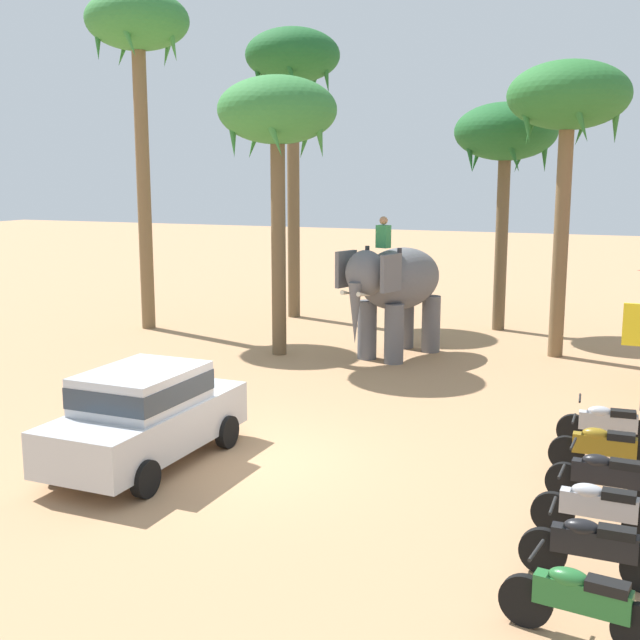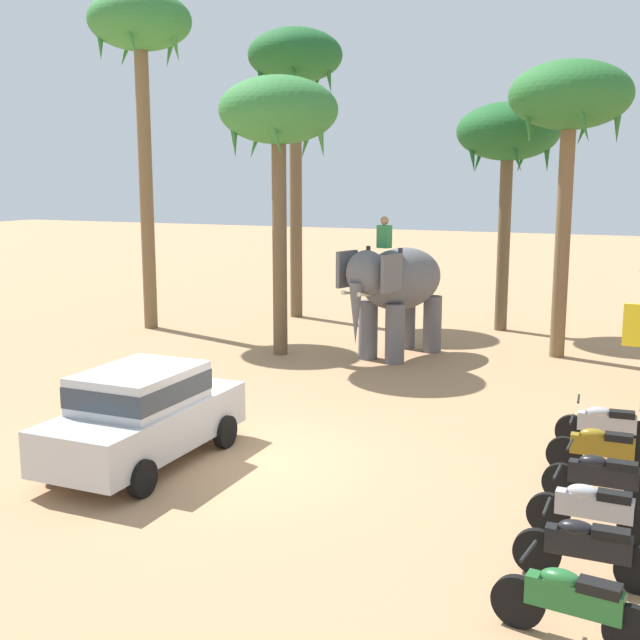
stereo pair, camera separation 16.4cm
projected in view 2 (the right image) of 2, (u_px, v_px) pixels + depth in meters
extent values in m
plane|color=tan|center=(228.00, 460.00, 14.22)|extent=(120.00, 120.00, 0.00)
cube|color=#B7BABF|center=(145.00, 425.00, 13.98)|extent=(1.73, 4.11, 0.76)
cube|color=#B7BABF|center=(140.00, 387.00, 13.76)|extent=(1.58, 2.11, 0.64)
cube|color=#2D3842|center=(140.00, 387.00, 13.76)|extent=(1.60, 2.13, 0.35)
cylinder|color=black|center=(148.00, 420.00, 15.53)|extent=(0.18, 0.60, 0.60)
cylinder|color=black|center=(225.00, 432.00, 14.85)|extent=(0.18, 0.60, 0.60)
cylinder|color=black|center=(56.00, 463.00, 13.24)|extent=(0.18, 0.60, 0.60)
cylinder|color=black|center=(142.00, 478.00, 12.56)|extent=(0.18, 0.60, 0.60)
ellipsoid|color=slate|center=(402.00, 279.00, 22.16)|extent=(2.41, 3.43, 1.70)
cylinder|color=slate|center=(395.00, 334.00, 21.42)|extent=(0.52, 0.52, 1.60)
cylinder|color=slate|center=(368.00, 330.00, 21.98)|extent=(0.52, 0.52, 1.60)
cylinder|color=slate|center=(432.00, 324.00, 22.83)|extent=(0.52, 0.52, 1.60)
cylinder|color=slate|center=(406.00, 321.00, 23.38)|extent=(0.52, 0.52, 1.60)
ellipsoid|color=slate|center=(366.00, 273.00, 20.88)|extent=(1.34, 1.27, 1.20)
cube|color=slate|center=(392.00, 273.00, 20.49)|extent=(0.34, 0.80, 0.96)
cube|color=slate|center=(347.00, 269.00, 21.40)|extent=(0.34, 0.80, 0.96)
cone|color=slate|center=(356.00, 314.00, 20.72)|extent=(0.45, 0.45, 1.60)
cone|color=beige|center=(365.00, 295.00, 20.50)|extent=(0.27, 0.57, 0.21)
cone|color=beige|center=(349.00, 293.00, 20.83)|extent=(0.27, 0.57, 0.21)
cube|color=#338C4C|center=(384.00, 237.00, 21.31)|extent=(0.39, 0.33, 0.60)
sphere|color=#A87A56|center=(385.00, 221.00, 21.23)|extent=(0.22, 0.22, 0.22)
cylinder|color=#333338|center=(400.00, 259.00, 21.08)|extent=(0.12, 0.12, 0.55)
cylinder|color=#333338|center=(368.00, 256.00, 21.73)|extent=(0.12, 0.12, 0.55)
cylinder|color=black|center=(518.00, 602.00, 8.93)|extent=(0.61, 0.18, 0.60)
cylinder|color=black|center=(632.00, 633.00, 8.32)|extent=(0.61, 0.18, 0.60)
cube|color=#23662D|center=(574.00, 598.00, 8.58)|extent=(1.04, 0.33, 0.32)
ellipsoid|color=#23662D|center=(561.00, 578.00, 8.63)|extent=(0.47, 0.30, 0.20)
cube|color=black|center=(599.00, 588.00, 8.43)|extent=(0.46, 0.28, 0.12)
cylinder|color=black|center=(528.00, 551.00, 8.77)|extent=(0.11, 0.55, 0.04)
cylinder|color=black|center=(537.00, 552.00, 10.11)|extent=(0.60, 0.10, 0.60)
cylinder|color=black|center=(640.00, 570.00, 9.63)|extent=(0.60, 0.10, 0.60)
cube|color=black|center=(588.00, 544.00, 9.83)|extent=(1.02, 0.20, 0.32)
ellipsoid|color=black|center=(576.00, 528.00, 9.86)|extent=(0.44, 0.24, 0.20)
cube|color=black|center=(611.00, 534.00, 9.70)|extent=(0.44, 0.22, 0.12)
cylinder|color=black|center=(547.00, 506.00, 9.96)|extent=(0.04, 0.55, 0.04)
cylinder|color=black|center=(548.00, 514.00, 11.25)|extent=(0.60, 0.12, 0.60)
cylinder|color=black|center=(640.00, 529.00, 10.75)|extent=(0.60, 0.12, 0.60)
cube|color=#ADADB2|center=(594.00, 506.00, 10.96)|extent=(1.03, 0.23, 0.32)
ellipsoid|color=#ADADB2|center=(583.00, 492.00, 10.99)|extent=(0.45, 0.25, 0.20)
cube|color=black|center=(614.00, 497.00, 10.83)|extent=(0.45, 0.23, 0.12)
cylinder|color=black|center=(557.00, 472.00, 11.10)|extent=(0.06, 0.55, 0.04)
cylinder|color=black|center=(562.00, 482.00, 12.40)|extent=(0.60, 0.12, 0.60)
cube|color=black|center=(604.00, 475.00, 12.11)|extent=(1.03, 0.23, 0.32)
ellipsoid|color=black|center=(594.00, 462.00, 12.14)|extent=(0.45, 0.25, 0.20)
cube|color=black|center=(622.00, 466.00, 11.97)|extent=(0.45, 0.23, 0.12)
cylinder|color=black|center=(570.00, 444.00, 12.25)|extent=(0.06, 0.55, 0.04)
cylinder|color=black|center=(564.00, 454.00, 13.66)|extent=(0.60, 0.11, 0.60)
cylinder|color=black|center=(640.00, 463.00, 13.21)|extent=(0.60, 0.11, 0.60)
cube|color=olive|center=(602.00, 446.00, 13.40)|extent=(1.02, 0.22, 0.32)
ellipsoid|color=olive|center=(593.00, 434.00, 13.42)|extent=(0.44, 0.25, 0.20)
cube|color=black|center=(619.00, 437.00, 13.27)|extent=(0.44, 0.23, 0.12)
cylinder|color=black|center=(572.00, 419.00, 13.52)|extent=(0.05, 0.55, 0.04)
cylinder|color=black|center=(572.00, 431.00, 14.90)|extent=(0.61, 0.14, 0.60)
cube|color=#ADADB2|center=(607.00, 423.00, 14.67)|extent=(1.03, 0.27, 0.32)
ellipsoid|color=#ADADB2|center=(599.00, 412.00, 14.68)|extent=(0.46, 0.27, 0.20)
cube|color=black|center=(622.00, 414.00, 14.55)|extent=(0.46, 0.25, 0.12)
cylinder|color=black|center=(579.00, 399.00, 14.76)|extent=(0.08, 0.55, 0.04)
cylinder|color=brown|center=(280.00, 239.00, 22.12)|extent=(0.40, 0.40, 6.46)
ellipsoid|color=#337A38|center=(278.00, 110.00, 21.52)|extent=(3.20, 3.20, 1.80)
cone|color=#337A38|center=(320.00, 128.00, 21.14)|extent=(0.40, 0.92, 1.64)
cone|color=#337A38|center=(309.00, 131.00, 22.49)|extent=(0.91, 0.57, 1.67)
cone|color=#337A38|center=(259.00, 131.00, 22.62)|extent=(0.73, 0.83, 1.69)
cone|color=#337A38|center=(234.00, 129.00, 21.34)|extent=(0.73, 0.83, 1.69)
cone|color=#337A38|center=(272.00, 126.00, 20.43)|extent=(0.91, 0.57, 1.67)
cylinder|color=brown|center=(146.00, 182.00, 25.78)|extent=(0.43, 0.43, 9.45)
ellipsoid|color=#337A38|center=(140.00, 20.00, 24.91)|extent=(3.20, 3.20, 1.80)
cone|color=#337A38|center=(173.00, 35.00, 24.53)|extent=(0.40, 0.92, 1.64)
cone|color=#337A38|center=(171.00, 42.00, 25.88)|extent=(0.91, 0.57, 1.67)
cone|color=#337A38|center=(128.00, 43.00, 26.01)|extent=(0.73, 0.83, 1.69)
cone|color=#337A38|center=(100.00, 36.00, 24.74)|extent=(0.73, 0.83, 1.69)
cone|color=#337A38|center=(128.00, 31.00, 23.82)|extent=(0.91, 0.57, 1.67)
cylinder|color=brown|center=(504.00, 236.00, 25.71)|extent=(0.39, 0.39, 6.09)
ellipsoid|color=#1E5B28|center=(508.00, 131.00, 25.13)|extent=(3.20, 3.20, 1.80)
cone|color=#1E5B28|center=(547.00, 147.00, 24.75)|extent=(0.40, 0.92, 1.64)
cone|color=#1E5B28|center=(526.00, 149.00, 26.11)|extent=(0.91, 0.57, 1.67)
cone|color=#1E5B28|center=(481.00, 149.00, 26.24)|extent=(0.73, 0.83, 1.69)
cone|color=#1E5B28|center=(472.00, 147.00, 24.96)|extent=(0.73, 0.83, 1.69)
cone|color=#1E5B28|center=(513.00, 146.00, 24.04)|extent=(0.91, 0.57, 1.67)
cylinder|color=brown|center=(563.00, 233.00, 21.77)|extent=(0.40, 0.40, 6.82)
ellipsoid|color=#286B2D|center=(570.00, 95.00, 21.14)|extent=(3.20, 3.20, 1.80)
cone|color=#286B2D|center=(618.00, 113.00, 20.76)|extent=(0.40, 0.92, 1.64)
cone|color=#286B2D|center=(588.00, 117.00, 22.11)|extent=(0.91, 0.57, 1.67)
cone|color=#286B2D|center=(536.00, 117.00, 22.24)|extent=(0.73, 0.83, 1.69)
cone|color=#286B2D|center=(527.00, 114.00, 20.97)|extent=(0.73, 0.83, 1.69)
cone|color=#286B2D|center=(579.00, 111.00, 20.05)|extent=(0.91, 0.57, 1.67)
cylinder|color=brown|center=(296.00, 192.00, 27.95)|extent=(0.42, 0.42, 8.73)
ellipsoid|color=#1E5B28|center=(295.00, 55.00, 27.15)|extent=(3.20, 3.20, 1.80)
cone|color=#1E5B28|center=(328.00, 69.00, 26.77)|extent=(0.40, 0.92, 1.64)
cone|color=#1E5B28|center=(319.00, 74.00, 28.12)|extent=(0.91, 0.57, 1.67)
cone|color=#1E5B28|center=(279.00, 74.00, 28.25)|extent=(0.73, 0.83, 1.69)
cone|color=#1E5B28|center=(260.00, 70.00, 26.98)|extent=(0.73, 0.83, 1.69)
cone|color=#1E5B28|center=(291.00, 66.00, 26.06)|extent=(0.91, 0.57, 1.67)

